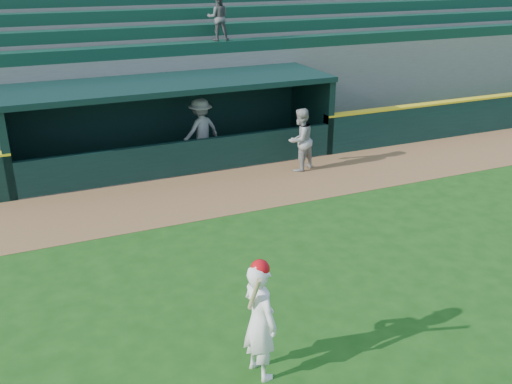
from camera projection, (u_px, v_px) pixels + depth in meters
The scene contains 8 objects.
ground at pixel (290, 285), 10.71m from camera, with size 120.00×120.00×0.00m, color #184511.
warning_track at pixel (206, 194), 14.86m from camera, with size 40.00×3.00×0.01m, color brown.
field_wall_right at pixel (512, 111), 20.56m from camera, with size 15.50×0.30×1.20m, color black.
dugout_player_front at pixel (300, 140), 16.25m from camera, with size 0.88×0.69×1.82m, color gray.
dugout_player_inside at pixel (201, 130), 17.02m from camera, with size 1.24×0.71×1.91m, color #A5A5A0.
dugout at pixel (171, 116), 16.99m from camera, with size 9.40×2.80×2.46m.
stands at pixel (135, 58), 20.48m from camera, with size 34.50×6.27×7.42m.
batter_at_plate at pixel (260, 319), 8.09m from camera, with size 0.56×0.85×1.91m.
Camera 1 is at (-4.27, -8.22, 5.68)m, focal length 40.00 mm.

